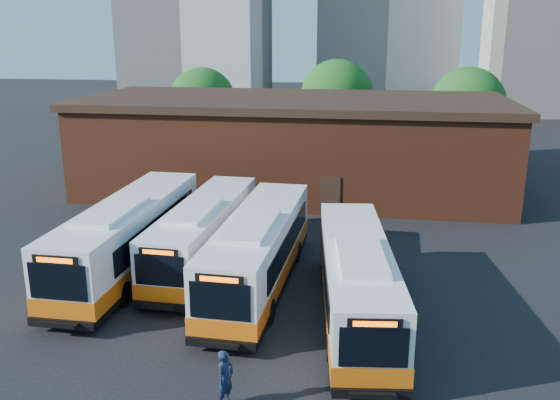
% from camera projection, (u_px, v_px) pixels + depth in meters
% --- Properties ---
extents(ground, '(220.00, 220.00, 0.00)m').
position_uv_depth(ground, '(224.00, 319.00, 22.88)').
color(ground, black).
extents(bus_west, '(2.83, 12.81, 3.47)m').
position_uv_depth(bus_west, '(129.00, 239.00, 27.06)').
color(bus_west, white).
rests_on(bus_west, ground).
extents(bus_midwest, '(2.76, 11.60, 3.14)m').
position_uv_depth(bus_midwest, '(205.00, 235.00, 27.99)').
color(bus_midwest, white).
rests_on(bus_midwest, ground).
extents(bus_mideast, '(2.91, 12.31, 3.33)m').
position_uv_depth(bus_mideast, '(259.00, 253.00, 25.48)').
color(bus_mideast, white).
rests_on(bus_mideast, ground).
extents(bus_east, '(3.75, 11.84, 3.18)m').
position_uv_depth(bus_east, '(356.00, 283.00, 22.60)').
color(bus_east, white).
rests_on(bus_east, ground).
extents(transit_worker, '(0.64, 0.76, 1.79)m').
position_uv_depth(transit_worker, '(225.00, 378.00, 17.38)').
color(transit_worker, '#131C37').
rests_on(transit_worker, ground).
extents(depot_building, '(28.60, 12.60, 6.40)m').
position_uv_depth(depot_building, '(294.00, 143.00, 40.98)').
color(depot_building, maroon).
rests_on(depot_building, ground).
extents(tree_west, '(6.00, 6.00, 7.65)m').
position_uv_depth(tree_west, '(202.00, 101.00, 53.51)').
color(tree_west, '#382314').
rests_on(tree_west, ground).
extents(tree_mid, '(6.56, 6.56, 8.36)m').
position_uv_depth(tree_mid, '(337.00, 96.00, 53.48)').
color(tree_mid, '#382314').
rests_on(tree_mid, ground).
extents(tree_east, '(6.24, 6.24, 7.96)m').
position_uv_depth(tree_east, '(467.00, 105.00, 49.04)').
color(tree_east, '#382314').
rests_on(tree_east, ground).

